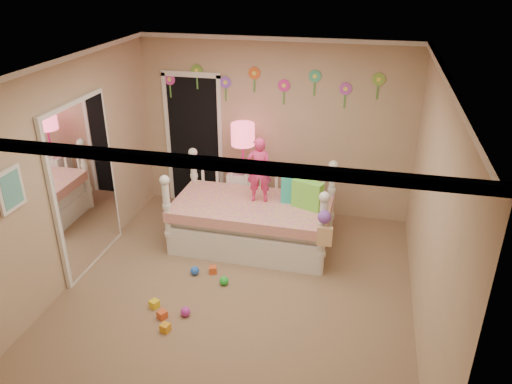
% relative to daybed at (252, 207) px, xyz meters
% --- Properties ---
extents(floor, '(4.00, 4.50, 0.01)m').
position_rel_daybed_xyz_m(floor, '(0.08, -1.13, -0.57)').
color(floor, '#7F684C').
rests_on(floor, ground).
extents(ceiling, '(4.00, 4.50, 0.01)m').
position_rel_daybed_xyz_m(ceiling, '(0.08, -1.13, 2.03)').
color(ceiling, white).
rests_on(ceiling, floor).
extents(back_wall, '(4.00, 0.01, 2.60)m').
position_rel_daybed_xyz_m(back_wall, '(0.08, 1.12, 0.73)').
color(back_wall, tan).
rests_on(back_wall, floor).
extents(left_wall, '(0.01, 4.50, 2.60)m').
position_rel_daybed_xyz_m(left_wall, '(-1.92, -1.13, 0.73)').
color(left_wall, tan).
rests_on(left_wall, floor).
extents(right_wall, '(0.01, 4.50, 2.60)m').
position_rel_daybed_xyz_m(right_wall, '(2.08, -1.13, 0.73)').
color(right_wall, tan).
rests_on(right_wall, floor).
extents(crown_molding, '(4.00, 4.50, 0.06)m').
position_rel_daybed_xyz_m(crown_molding, '(0.08, -1.13, 2.00)').
color(crown_molding, white).
rests_on(crown_molding, ceiling).
extents(daybed, '(2.12, 1.16, 1.14)m').
position_rel_daybed_xyz_m(daybed, '(0.00, 0.00, 0.00)').
color(daybed, white).
rests_on(daybed, floor).
extents(pillow_turquoise, '(0.44, 0.21, 0.43)m').
position_rel_daybed_xyz_m(pillow_turquoise, '(0.57, 0.16, 0.28)').
color(pillow_turquoise, '#2AD2AA').
rests_on(pillow_turquoise, daybed).
extents(pillow_lime, '(0.42, 0.27, 0.37)m').
position_rel_daybed_xyz_m(pillow_lime, '(0.73, 0.02, 0.25)').
color(pillow_lime, '#79E746').
rests_on(pillow_lime, daybed).
extents(child, '(0.35, 0.26, 0.88)m').
position_rel_daybed_xyz_m(child, '(0.08, 0.08, 0.51)').
color(child, '#F3377D').
rests_on(child, daybed).
extents(nightstand, '(0.48, 0.38, 0.74)m').
position_rel_daybed_xyz_m(nightstand, '(-0.30, 0.72, -0.20)').
color(nightstand, white).
rests_on(nightstand, floor).
extents(table_lamp, '(0.33, 0.33, 0.73)m').
position_rel_daybed_xyz_m(table_lamp, '(-0.30, 0.72, 0.65)').
color(table_lamp, '#E01D88').
rests_on(table_lamp, nightstand).
extents(closet_doorway, '(0.90, 0.04, 2.07)m').
position_rel_daybed_xyz_m(closet_doorway, '(-1.17, 1.11, 0.47)').
color(closet_doorway, black).
rests_on(closet_doorway, back_wall).
extents(flower_decals, '(3.40, 0.02, 0.50)m').
position_rel_daybed_xyz_m(flower_decals, '(-0.01, 1.11, 1.37)').
color(flower_decals, '#B2668C').
rests_on(flower_decals, back_wall).
extents(mirror_closet, '(0.07, 1.30, 2.10)m').
position_rel_daybed_xyz_m(mirror_closet, '(-1.88, -0.83, 0.48)').
color(mirror_closet, white).
rests_on(mirror_closet, left_wall).
extents(wall_picture, '(0.05, 0.34, 0.42)m').
position_rel_daybed_xyz_m(wall_picture, '(-1.89, -2.03, 0.98)').
color(wall_picture, white).
rests_on(wall_picture, left_wall).
extents(hanging_bag, '(0.20, 0.16, 0.36)m').
position_rel_daybed_xyz_m(hanging_bag, '(1.00, -0.60, 0.12)').
color(hanging_bag, beige).
rests_on(hanging_bag, daybed).
extents(toy_scatter, '(0.98, 1.40, 0.11)m').
position_rel_daybed_xyz_m(toy_scatter, '(-0.47, -1.31, -0.51)').
color(toy_scatter, '#996666').
rests_on(toy_scatter, floor).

